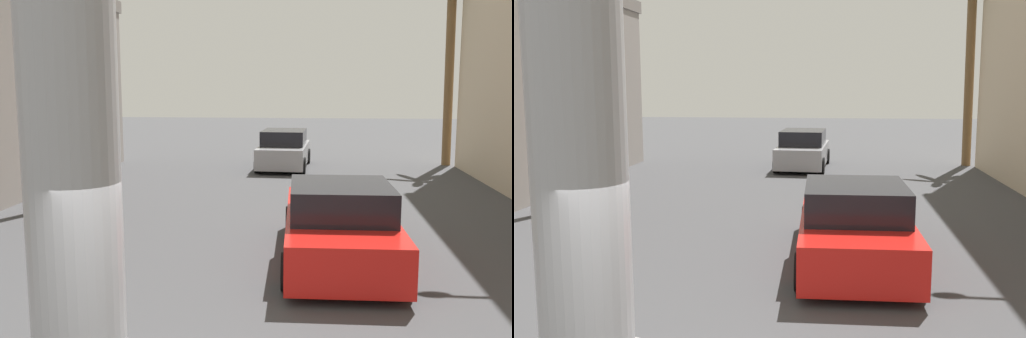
{
  "view_description": "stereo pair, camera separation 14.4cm",
  "coord_description": "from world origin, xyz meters",
  "views": [
    {
      "loc": [
        0.94,
        -3.83,
        3.38
      ],
      "look_at": [
        0.0,
        5.65,
        1.97
      ],
      "focal_mm": 40.0,
      "sensor_mm": 36.0,
      "label": 1
    },
    {
      "loc": [
        1.09,
        -3.81,
        3.38
      ],
      "look_at": [
        0.0,
        5.65,
        1.97
      ],
      "focal_mm": 40.0,
      "sensor_mm": 36.0,
      "label": 2
    }
  ],
  "objects": [
    {
      "name": "ground_plane",
      "position": [
        0.0,
        10.0,
        0.0
      ],
      "size": [
        90.22,
        90.22,
        0.0
      ],
      "primitive_type": "plane",
      "color": "#424244"
    },
    {
      "name": "car_lead",
      "position": [
        1.47,
        6.98,
        0.7
      ],
      "size": [
        2.23,
        5.22,
        1.56
      ],
      "color": "black",
      "rests_on": "ground"
    },
    {
      "name": "palm_tree_mid_left",
      "position": [
        -6.44,
        10.36,
        4.34
      ],
      "size": [
        2.85,
        2.74,
        6.85
      ],
      "color": "brown",
      "rests_on": "ground"
    },
    {
      "name": "car_far",
      "position": [
        -0.21,
        19.39,
        0.74
      ],
      "size": [
        2.15,
        4.45,
        1.56
      ],
      "color": "black",
      "rests_on": "ground"
    },
    {
      "name": "palm_tree_far_right",
      "position": [
        6.6,
        20.78,
        4.76
      ],
      "size": [
        2.95,
        2.92,
        7.7
      ],
      "color": "brown",
      "rests_on": "ground"
    }
  ]
}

